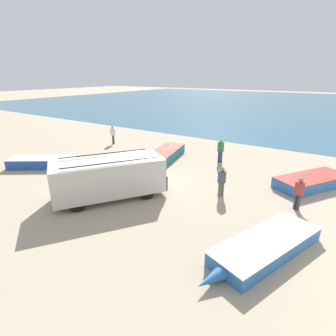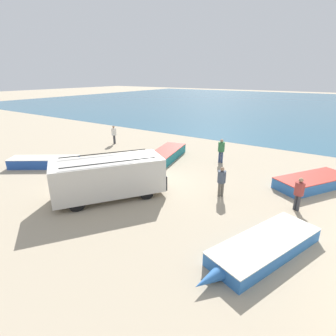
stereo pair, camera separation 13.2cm
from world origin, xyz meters
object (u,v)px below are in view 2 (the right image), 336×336
object	(u,v)px
fishing_rowboat_2	(314,181)
fisherman_1	(299,191)
fisherman_0	(221,149)
fisherman_3	(114,133)
fishing_rowboat_3	(48,162)
fishing_rowboat_1	(168,153)
parked_van	(109,177)
fisherman_2	(222,179)
fishing_rowboat_0	(263,248)

from	to	relation	value
fishing_rowboat_2	fisherman_1	xyz separation A→B (m)	(-0.35, -3.50, 0.65)
fisherman_0	fisherman_3	bearing A→B (deg)	89.51
fishing_rowboat_3	fisherman_1	xyz separation A→B (m)	(15.10, 2.86, 0.63)
fishing_rowboat_1	fishing_rowboat_2	world-z (taller)	fishing_rowboat_1
fishing_rowboat_3	fisherman_0	bearing A→B (deg)	3.20
fisherman_3	fishing_rowboat_3	bearing A→B (deg)	70.01
parked_van	fisherman_0	size ratio (longest dim) A/B	3.30
fishing_rowboat_3	fishing_rowboat_1	bearing A→B (deg)	13.41
fisherman_0	fisherman_3	distance (m)	10.17
fishing_rowboat_1	fisherman_1	xyz separation A→B (m)	(9.52, -3.44, 0.62)
parked_van	fishing_rowboat_1	distance (m)	7.43
parked_van	fisherman_3	world-z (taller)	parked_van
fishing_rowboat_3	fisherman_2	world-z (taller)	fisherman_2
parked_van	fisherman_1	bearing A→B (deg)	-30.75
fishing_rowboat_1	fisherman_1	size ratio (longest dim) A/B	3.41
parked_van	fisherman_0	xyz separation A→B (m)	(2.46, 8.36, -0.09)
fishing_rowboat_1	fisherman_1	bearing A→B (deg)	-122.68
fishing_rowboat_3	fisherman_2	distance (m)	11.83
fisherman_1	fishing_rowboat_2	bearing A→B (deg)	-154.07
fisherman_2	fisherman_1	bearing A→B (deg)	-120.83
fishing_rowboat_3	fisherman_0	size ratio (longest dim) A/B	2.92
parked_van	fisherman_3	bearing A→B (deg)	77.93
fishing_rowboat_2	fisherman_1	distance (m)	3.58
fishing_rowboat_0	fishing_rowboat_3	bearing A→B (deg)	-74.05
fishing_rowboat_0	fisherman_0	world-z (taller)	fisherman_0
fishing_rowboat_0	fishing_rowboat_1	world-z (taller)	fishing_rowboat_1
fishing_rowboat_0	fisherman_1	world-z (taller)	fisherman_1
fishing_rowboat_3	parked_van	bearing A→B (deg)	-42.93
parked_van	fishing_rowboat_2	size ratio (longest dim) A/B	1.12
fishing_rowboat_3	fisherman_2	bearing A→B (deg)	-23.94
fishing_rowboat_0	fishing_rowboat_2	bearing A→B (deg)	-164.99
fishing_rowboat_0	fisherman_0	distance (m)	10.17
fishing_rowboat_0	fishing_rowboat_1	distance (m)	11.82
fisherman_0	fishing_rowboat_1	bearing A→B (deg)	103.81
parked_van	fishing_rowboat_3	world-z (taller)	parked_van
fishing_rowboat_1	fisherman_0	world-z (taller)	fisherman_0
parked_van	fishing_rowboat_0	distance (m)	7.79
fisherman_0	fisherman_2	xyz separation A→B (m)	(2.20, -5.13, -0.08)
fishing_rowboat_1	fisherman_2	distance (m)	7.26
fishing_rowboat_3	fisherman_0	xyz separation A→B (m)	(9.39, 7.40, 0.70)
fisherman_1	fisherman_2	size ratio (longest dim) A/B	1.01
fisherman_1	fisherman_3	size ratio (longest dim) A/B	0.97
fishing_rowboat_2	fishing_rowboat_3	size ratio (longest dim) A/B	1.01
fishing_rowboat_0	fishing_rowboat_2	xyz separation A→B (m)	(0.78, 7.62, 0.04)
fisherman_0	fisherman_2	bearing A→B (deg)	-158.99
fisherman_2	fisherman_3	xyz separation A→B (m)	(-12.37, 4.81, 0.04)
fishing_rowboat_2	fishing_rowboat_3	bearing A→B (deg)	144.97
fishing_rowboat_2	fishing_rowboat_1	bearing A→B (deg)	122.97
fisherman_3	fishing_rowboat_2	bearing A→B (deg)	151.28
fishing_rowboat_1	fishing_rowboat_0	bearing A→B (deg)	-142.57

